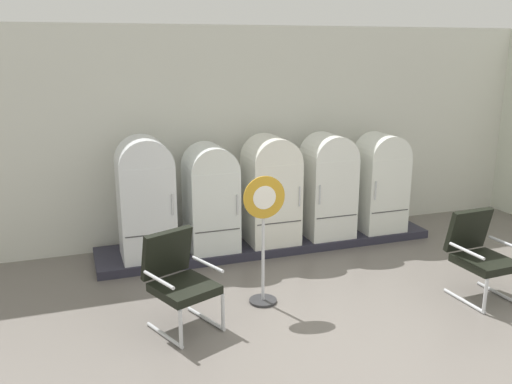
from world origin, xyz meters
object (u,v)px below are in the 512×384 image
object	(u,v)px
refrigerator_2	(271,187)
refrigerator_3	(328,183)
refrigerator_4	(381,180)
armchair_left	(178,277)
armchair_right	(479,251)
refrigerator_0	(146,195)
refrigerator_1	(211,195)
sign_stand	(264,240)

from	to	relation	value
refrigerator_2	refrigerator_3	world-z (taller)	refrigerator_2
refrigerator_3	refrigerator_4	xyz separation A→B (m)	(0.88, -0.01, -0.02)
armchair_left	armchair_right	bearing A→B (deg)	-7.25
refrigerator_3	armchair_right	xyz separation A→B (m)	(0.86, -2.22, -0.37)
refrigerator_2	refrigerator_3	bearing A→B (deg)	-1.94
refrigerator_2	refrigerator_4	size ratio (longest dim) A/B	1.04
refrigerator_0	refrigerator_1	xyz separation A→B (m)	(0.88, 0.03, -0.08)
refrigerator_1	refrigerator_3	distance (m)	1.77
refrigerator_0	armchair_left	size ratio (longest dim) A/B	1.60
armchair_left	sign_stand	size ratio (longest dim) A/B	0.68
refrigerator_0	refrigerator_3	bearing A→B (deg)	-0.07
refrigerator_0	refrigerator_4	distance (m)	3.54
refrigerator_2	armchair_left	world-z (taller)	refrigerator_2
refrigerator_2	sign_stand	distance (m)	1.76
armchair_right	refrigerator_0	bearing A→B (deg)	147.68
refrigerator_0	armchair_right	xyz separation A→B (m)	(3.52, -2.23, -0.43)
refrigerator_2	armchair_right	size ratio (longest dim) A/B	1.51
refrigerator_3	armchair_right	bearing A→B (deg)	-68.78
refrigerator_4	refrigerator_3	bearing A→B (deg)	179.24
armchair_left	refrigerator_1	bearing A→B (deg)	65.57
refrigerator_1	sign_stand	bearing A→B (deg)	-83.31
refrigerator_0	sign_stand	xyz separation A→B (m)	(1.07, -1.59, -0.22)
armchair_left	armchair_right	world-z (taller)	same
refrigerator_1	armchair_right	xyz separation A→B (m)	(2.63, -2.25, -0.34)
refrigerator_0	refrigerator_3	world-z (taller)	refrigerator_0
refrigerator_2	refrigerator_3	size ratio (longest dim) A/B	1.01
refrigerator_2	armchair_right	distance (m)	2.88
refrigerator_0	refrigerator_1	distance (m)	0.89
refrigerator_4	refrigerator_2	bearing A→B (deg)	178.65
refrigerator_2	refrigerator_1	bearing A→B (deg)	179.96
armchair_left	refrigerator_2	bearing A→B (deg)	46.71
refrigerator_1	armchair_right	distance (m)	3.48
armchair_right	armchair_left	bearing A→B (deg)	172.75
sign_stand	refrigerator_4	bearing A→B (deg)	32.52
refrigerator_1	refrigerator_3	size ratio (longest dim) A/B	0.96
refrigerator_4	sign_stand	bearing A→B (deg)	-147.48
refrigerator_4	sign_stand	xyz separation A→B (m)	(-2.46, -1.57, -0.14)
armchair_right	sign_stand	size ratio (longest dim) A/B	0.68
armchair_right	refrigerator_2	bearing A→B (deg)	127.83
armchair_left	sign_stand	distance (m)	1.05
armchair_right	sign_stand	distance (m)	2.53
refrigerator_3	sign_stand	xyz separation A→B (m)	(-1.58, -1.58, -0.16)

